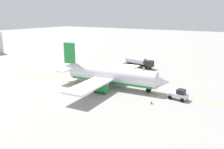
{
  "coord_description": "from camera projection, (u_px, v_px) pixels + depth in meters",
  "views": [
    {
      "loc": [
        28.85,
        -45.69,
        16.81
      ],
      "look_at": [
        0.0,
        0.0,
        3.0
      ],
      "focal_mm": 38.4,
      "sensor_mm": 36.0,
      "label": 1
    }
  ],
  "objects": [
    {
      "name": "taxi_line_marking",
      "position": [
        112.0,
        87.0,
        56.52
      ],
      "size": [
        67.04,
        6.2,
        0.01
      ],
      "primitive_type": "cube",
      "rotation": [
        0.0,
        0.0,
        0.09
      ],
      "color": "yellow",
      "rests_on": "ground"
    },
    {
      "name": "refueling_worker",
      "position": [
        144.0,
        70.0,
        69.96
      ],
      "size": [
        0.61,
        0.63,
        1.71
      ],
      "color": "navy",
      "rests_on": "ground"
    },
    {
      "name": "airplane",
      "position": [
        110.0,
        76.0,
        56.06
      ],
      "size": [
        28.45,
        29.38,
        9.75
      ],
      "color": "white",
      "rests_on": "ground"
    },
    {
      "name": "fuel_tanker",
      "position": [
        139.0,
        62.0,
        76.84
      ],
      "size": [
        10.69,
        4.39,
        3.15
      ],
      "color": "#2D2D33",
      "rests_on": "ground"
    },
    {
      "name": "pushback_tug",
      "position": [
        179.0,
        95.0,
        47.94
      ],
      "size": [
        3.86,
        2.78,
        2.2
      ],
      "color": "silver",
      "rests_on": "ground"
    },
    {
      "name": "safety_cone_nose",
      "position": [
        152.0,
        102.0,
        45.75
      ],
      "size": [
        0.54,
        0.54,
        0.6
      ],
      "primitive_type": "cone",
      "color": "#F2590F",
      "rests_on": "ground"
    },
    {
      "name": "ground_plane",
      "position": [
        112.0,
        87.0,
        56.52
      ],
      "size": [
        400.0,
        400.0,
        0.0
      ],
      "primitive_type": "plane",
      "color": "#9E9B96"
    }
  ]
}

